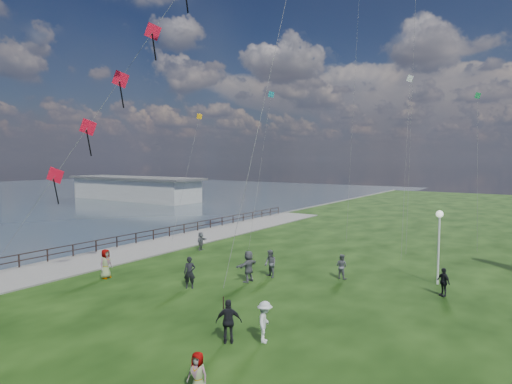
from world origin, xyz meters
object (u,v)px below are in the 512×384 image
Objects in this scene: pier_pavilion at (135,188)px; person_4 at (198,375)px; person_7 at (342,266)px; person_10 at (106,264)px; person_11 at (248,266)px; person_2 at (265,322)px; person_9 at (443,282)px; person_0 at (190,273)px; person_3 at (229,321)px; person_1 at (270,264)px; person_5 at (201,241)px; lamppost at (439,231)px.

pier_pavilion reaches higher than person_4.
pier_pavilion is 19.44× the size of person_7.
person_11 is (7.82, 4.35, 0.03)m from person_10.
person_2 is 11.45m from person_9.
pier_pavilion is at bearing 109.14° from person_0.
person_4 is (7.97, -8.25, -0.19)m from person_0.
person_3 is (54.63, -41.34, -0.94)m from pier_pavilion.
person_5 is (-8.96, 3.64, -0.11)m from person_1.
person_7 is at bearing -158.68° from lamppost.
person_3 is at bearing 105.82° from person_4.
person_2 is at bearing -35.95° from pier_pavilion.
person_2 is at bearing -75.58° from person_9.
person_10 is 0.96× the size of person_11.
person_4 is 0.76× the size of person_11.
person_3 is at bearing -148.42° from person_5.
pier_pavilion is at bearing -166.93° from person_9.
lamppost is 6.09m from person_7.
person_2 is (4.88, -8.22, -0.02)m from person_1.
pier_pavilion is 6.81× the size of lamppost.
lamppost is at bearing 3.36° from person_0.
lamppost is 20.32m from person_10.
person_10 reaches higher than person_9.
person_7 is 5.90m from person_9.
person_1 is 10.28m from person_10.
person_0 is at bearing 126.20° from person_4.
person_1 is at bearing 6.58° from person_2.
person_11 is at bearing -120.74° from person_9.
person_1 is 9.97m from person_9.
person_10 reaches higher than person_3.
person_0 is 10.32m from person_5.
person_10 is (-18.14, -8.06, 0.14)m from person_9.
person_3 is at bearing -69.32° from person_0.
person_11 is (-4.32, 7.55, 0.05)m from person_3.
pier_pavilion is 16.43× the size of person_0.
pier_pavilion is 17.82× the size of person_2.
pier_pavilion is 60.66m from person_0.
pier_pavilion is 62.42m from person_7.
person_0 reaches higher than person_2.
person_7 is at bearing -124.77° from person_3.
person_11 is at bearing 47.11° from person_7.
person_11 is (-9.62, -5.81, -2.23)m from lamppost.
pier_pavilion is at bearing -22.21° from person_7.
pier_pavilion is 66.15m from lamppost.
person_9 is at bearing -5.20° from person_0.
person_2 reaches higher than person_7.
person_1 reaches higher than person_2.
person_2 is 1.17× the size of person_4.
lamppost is 10.25m from person_1.
person_2 is at bearing 87.82° from person_4.
person_1 is at bearing 104.84° from person_4.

